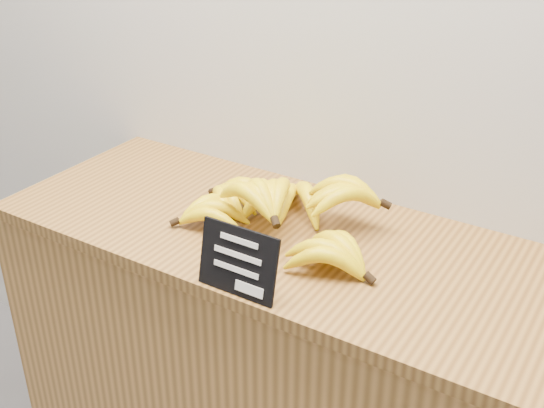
% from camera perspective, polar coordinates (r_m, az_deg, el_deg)
% --- Properties ---
extents(counter, '(1.39, 0.50, 0.90)m').
position_cam_1_polar(counter, '(1.80, 0.88, -15.66)').
color(counter, '#AB7737').
rests_on(counter, ground).
extents(counter_top, '(1.32, 0.54, 0.03)m').
position_cam_1_polar(counter_top, '(1.52, 1.00, -2.77)').
color(counter_top, olive).
rests_on(counter_top, counter).
extents(chalkboard_sign, '(0.17, 0.04, 0.13)m').
position_cam_1_polar(chalkboard_sign, '(1.28, -2.88, -4.83)').
color(chalkboard_sign, black).
rests_on(chalkboard_sign, counter_top).
extents(banana_pile, '(0.50, 0.38, 0.12)m').
position_cam_1_polar(banana_pile, '(1.50, 0.83, -0.44)').
color(banana_pile, yellow).
rests_on(banana_pile, counter_top).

